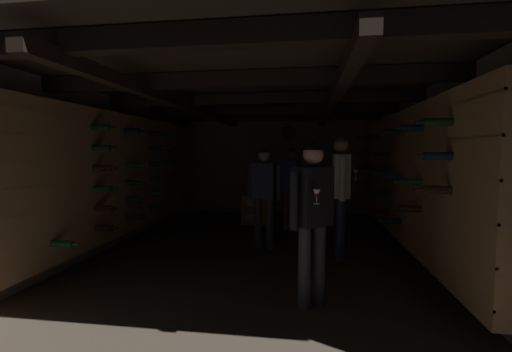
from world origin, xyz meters
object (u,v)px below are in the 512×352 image
object	(u,v)px
person_host_center	(264,189)
person_guest_far_right	(291,181)
display_bottle	(260,188)
person_guest_mid_right	(341,185)
wine_crate_stack	(255,209)
person_guest_near_right	(313,209)

from	to	relation	value
person_host_center	person_guest_far_right	distance (m)	1.31
display_bottle	person_guest_far_right	xyz separation A→B (m)	(0.66, -0.61, 0.19)
display_bottle	person_host_center	size ratio (longest dim) A/B	0.23
display_bottle	person_guest_far_right	distance (m)	0.92
person_guest_mid_right	display_bottle	bearing A→B (deg)	123.08
wine_crate_stack	person_guest_near_right	bearing A→B (deg)	-73.38
display_bottle	person_guest_mid_right	xyz separation A→B (m)	(1.42, -2.18, 0.29)
person_host_center	person_guest_far_right	bearing A→B (deg)	74.31
person_host_center	person_guest_mid_right	xyz separation A→B (m)	(1.11, -0.32, 0.11)
display_bottle	person_guest_near_right	world-z (taller)	person_guest_near_right
person_host_center	person_guest_near_right	bearing A→B (deg)	-69.93
wine_crate_stack	person_host_center	size ratio (longest dim) A/B	0.39
display_bottle	wine_crate_stack	bearing A→B (deg)	-151.62
person_guest_near_right	person_guest_mid_right	world-z (taller)	person_guest_mid_right
wine_crate_stack	person_guest_far_right	size ratio (longest dim) A/B	0.39
wine_crate_stack	person_host_center	bearing A→B (deg)	-77.19
wine_crate_stack	person_guest_mid_right	distance (m)	2.71
person_guest_near_right	wine_crate_stack	bearing A→B (deg)	106.62
display_bottle	person_guest_near_right	bearing A→B (deg)	-75.09
display_bottle	person_host_center	world-z (taller)	person_host_center
display_bottle	person_guest_near_right	size ratio (longest dim) A/B	0.22
wine_crate_stack	display_bottle	world-z (taller)	display_bottle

